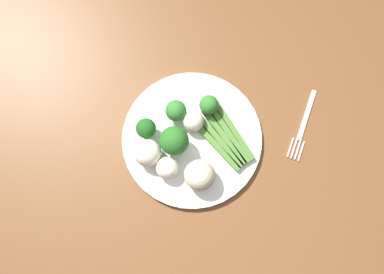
{
  "coord_description": "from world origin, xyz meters",
  "views": [
    {
      "loc": [
        -0.09,
        0.2,
        1.51
      ],
      "look_at": [
        -0.06,
        0.02,
        0.77
      ],
      "focal_mm": 34.03,
      "sensor_mm": 36.0,
      "label": 1
    }
  ],
  "objects_px": {
    "broccoli_back_right": "(209,105)",
    "cauliflower_edge": "(167,168)",
    "plate": "(192,138)",
    "broccoli_near_center": "(146,128)",
    "cauliflower_outer_edge": "(193,121)",
    "cauliflower_front_left": "(148,153)",
    "cauliflower_back": "(200,175)",
    "dining_table": "(169,139)",
    "broccoli_left": "(174,141)",
    "broccoli_front": "(176,111)",
    "fork": "(303,125)",
    "asparagus_bundle": "(224,137)"
  },
  "relations": [
    {
      "from": "broccoli_near_center",
      "to": "cauliflower_front_left",
      "type": "relative_size",
      "value": 0.92
    },
    {
      "from": "asparagus_bundle",
      "to": "cauliflower_outer_edge",
      "type": "bearing_deg",
      "value": 29.46
    },
    {
      "from": "plate",
      "to": "broccoli_left",
      "type": "relative_size",
      "value": 4.08
    },
    {
      "from": "cauliflower_edge",
      "to": "cauliflower_back",
      "type": "relative_size",
      "value": 0.73
    },
    {
      "from": "broccoli_near_center",
      "to": "cauliflower_edge",
      "type": "relative_size",
      "value": 1.13
    },
    {
      "from": "cauliflower_outer_edge",
      "to": "fork",
      "type": "height_order",
      "value": "cauliflower_outer_edge"
    },
    {
      "from": "asparagus_bundle",
      "to": "cauliflower_back",
      "type": "height_order",
      "value": "cauliflower_back"
    },
    {
      "from": "broccoli_back_right",
      "to": "cauliflower_edge",
      "type": "relative_size",
      "value": 1.1
    },
    {
      "from": "broccoli_front",
      "to": "cauliflower_edge",
      "type": "xyz_separation_m",
      "value": [
        -0.0,
        0.12,
        -0.01
      ]
    },
    {
      "from": "broccoli_back_right",
      "to": "broccoli_left",
      "type": "distance_m",
      "value": 0.11
    },
    {
      "from": "broccoli_left",
      "to": "broccoli_near_center",
      "type": "bearing_deg",
      "value": -18.12
    },
    {
      "from": "broccoli_near_center",
      "to": "broccoli_back_right",
      "type": "relative_size",
      "value": 1.02
    },
    {
      "from": "dining_table",
      "to": "broccoli_left",
      "type": "height_order",
      "value": "broccoli_left"
    },
    {
      "from": "cauliflower_edge",
      "to": "fork",
      "type": "relative_size",
      "value": 0.28
    },
    {
      "from": "broccoli_back_right",
      "to": "fork",
      "type": "relative_size",
      "value": 0.3
    },
    {
      "from": "asparagus_bundle",
      "to": "broccoli_front",
      "type": "distance_m",
      "value": 0.11
    },
    {
      "from": "cauliflower_front_left",
      "to": "fork",
      "type": "height_order",
      "value": "cauliflower_front_left"
    },
    {
      "from": "broccoli_front",
      "to": "cauliflower_edge",
      "type": "height_order",
      "value": "broccoli_front"
    },
    {
      "from": "broccoli_near_center",
      "to": "cauliflower_back",
      "type": "height_order",
      "value": "cauliflower_back"
    },
    {
      "from": "broccoli_back_right",
      "to": "broccoli_front",
      "type": "bearing_deg",
      "value": 19.57
    },
    {
      "from": "fork",
      "to": "asparagus_bundle",
      "type": "bearing_deg",
      "value": -59.31
    },
    {
      "from": "broccoli_left",
      "to": "cauliflower_edge",
      "type": "distance_m",
      "value": 0.06
    },
    {
      "from": "asparagus_bundle",
      "to": "broccoli_front",
      "type": "xyz_separation_m",
      "value": [
        0.11,
        -0.03,
        0.03
      ]
    },
    {
      "from": "dining_table",
      "to": "cauliflower_edge",
      "type": "relative_size",
      "value": 27.93
    },
    {
      "from": "asparagus_bundle",
      "to": "broccoli_left",
      "type": "bearing_deg",
      "value": 63.92
    },
    {
      "from": "broccoli_left",
      "to": "cauliflower_front_left",
      "type": "xyz_separation_m",
      "value": [
        0.05,
        0.03,
        -0.01
      ]
    },
    {
      "from": "broccoli_back_right",
      "to": "broccoli_front",
      "type": "distance_m",
      "value": 0.07
    },
    {
      "from": "asparagus_bundle",
      "to": "broccoli_front",
      "type": "height_order",
      "value": "broccoli_front"
    },
    {
      "from": "asparagus_bundle",
      "to": "broccoli_near_center",
      "type": "height_order",
      "value": "broccoli_near_center"
    },
    {
      "from": "plate",
      "to": "fork",
      "type": "bearing_deg",
      "value": -164.51
    },
    {
      "from": "broccoli_front",
      "to": "fork",
      "type": "height_order",
      "value": "broccoli_front"
    },
    {
      "from": "cauliflower_outer_edge",
      "to": "cauliflower_front_left",
      "type": "bearing_deg",
      "value": 44.91
    },
    {
      "from": "broccoli_near_center",
      "to": "cauliflower_front_left",
      "type": "distance_m",
      "value": 0.05
    },
    {
      "from": "broccoli_near_center",
      "to": "broccoli_back_right",
      "type": "distance_m",
      "value": 0.14
    },
    {
      "from": "broccoli_front",
      "to": "fork",
      "type": "relative_size",
      "value": 0.33
    },
    {
      "from": "broccoli_back_right",
      "to": "cauliflower_edge",
      "type": "xyz_separation_m",
      "value": [
        0.07,
        0.14,
        -0.01
      ]
    },
    {
      "from": "asparagus_bundle",
      "to": "broccoli_near_center",
      "type": "distance_m",
      "value": 0.16
    },
    {
      "from": "dining_table",
      "to": "cauliflower_edge",
      "type": "xyz_separation_m",
      "value": [
        -0.02,
        0.09,
        0.15
      ]
    },
    {
      "from": "cauliflower_back",
      "to": "broccoli_back_right",
      "type": "bearing_deg",
      "value": -89.4
    },
    {
      "from": "cauliflower_outer_edge",
      "to": "broccoli_back_right",
      "type": "bearing_deg",
      "value": -126.02
    },
    {
      "from": "broccoli_left",
      "to": "cauliflower_front_left",
      "type": "distance_m",
      "value": 0.06
    },
    {
      "from": "asparagus_bundle",
      "to": "cauliflower_outer_edge",
      "type": "height_order",
      "value": "cauliflower_outer_edge"
    },
    {
      "from": "dining_table",
      "to": "cauliflower_outer_edge",
      "type": "bearing_deg",
      "value": -168.49
    },
    {
      "from": "plate",
      "to": "fork",
      "type": "relative_size",
      "value": 1.8
    },
    {
      "from": "cauliflower_edge",
      "to": "plate",
      "type": "bearing_deg",
      "value": -117.81
    },
    {
      "from": "cauliflower_edge",
      "to": "cauliflower_back",
      "type": "bearing_deg",
      "value": 175.14
    },
    {
      "from": "plate",
      "to": "broccoli_near_center",
      "type": "height_order",
      "value": "broccoli_near_center"
    },
    {
      "from": "cauliflower_front_left",
      "to": "cauliflower_back",
      "type": "height_order",
      "value": "cauliflower_back"
    },
    {
      "from": "broccoli_near_center",
      "to": "fork",
      "type": "height_order",
      "value": "broccoli_near_center"
    },
    {
      "from": "broccoli_near_center",
      "to": "broccoli_left",
      "type": "distance_m",
      "value": 0.07
    }
  ]
}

